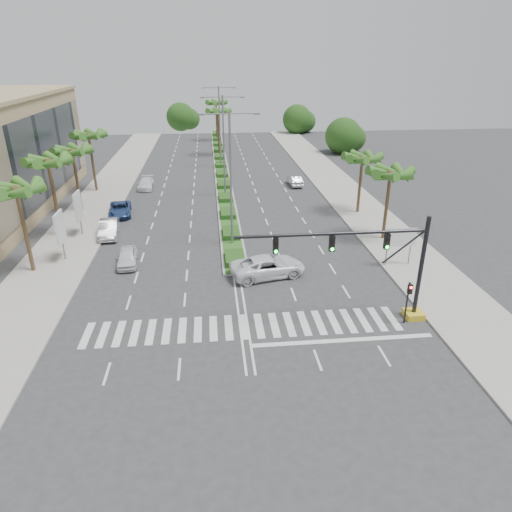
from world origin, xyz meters
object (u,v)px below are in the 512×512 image
Objects in this scene: car_parked_d at (146,184)px; car_parked_c at (120,209)px; car_parked_a at (127,257)px; car_crossing at (268,266)px; car_parked_b at (109,228)px; car_right at (295,181)px.

car_parked_c is at bearing -97.98° from car_parked_d.
car_crossing is (11.53, -3.36, 0.15)m from car_parked_a.
car_crossing reaches higher than car_parked_d.
car_parked_b is 27.06m from car_right.
car_parked_a is 0.84× the size of car_parked_b.
car_right is at bearing -1.54° from car_parked_d.
car_parked_d is at bearing 12.44° from car_crossing.
car_parked_c is at bearing 22.88° from car_right.
car_parked_a is at bearing -73.98° from car_parked_b.
car_parked_b is 17.61m from car_crossing.
car_parked_c reaches higher than car_right.
car_crossing is at bearing -56.67° from car_parked_c.
car_right is (19.82, -0.58, 0.03)m from car_parked_d.
car_parked_a is 7.45m from car_parked_b.
car_right is at bearing 32.04° from car_parked_b.
car_right is at bearing 18.26° from car_parked_c.
car_parked_c is at bearing 95.98° from car_parked_a.
car_parked_b is 1.06× the size of car_parked_d.
car_crossing is at bearing 72.46° from car_right.
car_parked_b reaches higher than car_parked_a.
car_parked_a reaches higher than car_right.
car_parked_a is 12.01m from car_crossing.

